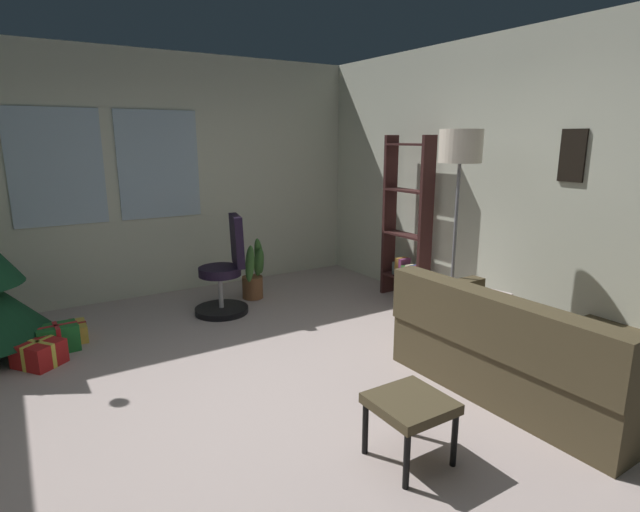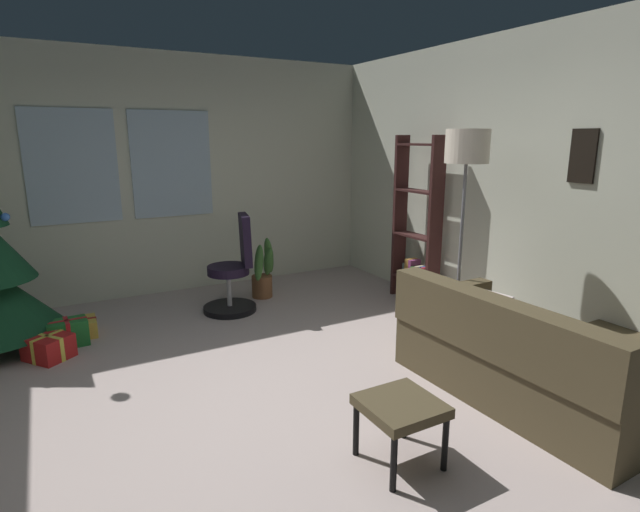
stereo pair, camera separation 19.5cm
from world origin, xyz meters
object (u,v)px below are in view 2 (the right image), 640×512
Objects in this scene: gift_box_green at (68,333)px; potted_plant at (264,273)px; gift_box_gold at (84,327)px; floor_lamp at (466,162)px; bookshelf at (417,229)px; footstool at (401,410)px; gift_box_blue at (53,337)px; couch at (555,361)px; gift_box_red at (48,347)px; office_chair at (234,274)px.

gift_box_green is 0.48× the size of potted_plant.
gift_box_gold is 3.79m from floor_lamp.
footstool is at bearing -131.06° from bookshelf.
gift_box_gold is (0.14, 0.20, -0.04)m from gift_box_green.
potted_plant is at bearing 80.83° from footstool.
gift_box_blue is 0.17× the size of floor_lamp.
floor_lamp is at bearing -26.80° from gift_box_blue.
couch reaches higher than gift_box_green.
gift_box_red is 3.77m from bookshelf.
office_chair is (1.78, 0.38, 0.30)m from gift_box_red.
bookshelf is at bearing -7.96° from gift_box_blue.
couch is 0.99× the size of bookshelf.
gift_box_gold is 0.44× the size of potted_plant.
couch reaches higher than gift_box_red.
office_chair is at bearing 161.03° from bookshelf.
gift_box_green is 0.18× the size of floor_lamp.
floor_lamp is at bearing -111.58° from bookshelf.
potted_plant is (-0.92, 3.13, 0.02)m from couch.
gift_box_red is 2.34m from potted_plant.
floor_lamp reaches higher than gift_box_gold.
gift_box_gold is 0.32m from gift_box_blue.
gift_box_green is 2.13m from potted_plant.
potted_plant reaches higher than gift_box_green.
gift_box_red is at bearing 142.03° from couch.
couch is 3.16m from office_chair.
gift_box_gold is 0.17× the size of floor_lamp.
gift_box_red is at bearing -99.31° from gift_box_blue.
couch is 4.38× the size of footstool.
floor_lamp is at bearing -23.13° from gift_box_red.
gift_box_gold is at bearing 168.37° from bookshelf.
office_chair is (0.06, 2.91, 0.07)m from footstool.
gift_box_gold is 3.54m from bookshelf.
couch is at bearing -45.26° from gift_box_gold.
office_chair is at bearing 115.81° from couch.
potted_plant is at bearing 7.15° from gift_box_gold.
gift_box_blue reaches higher than gift_box_gold.
office_chair is (1.74, 0.15, 0.30)m from gift_box_blue.
footstool is 2.30m from floor_lamp.
gift_box_green is at bearing 119.55° from footstool.
bookshelf is 1.43m from floor_lamp.
couch is 5.76× the size of gift_box_blue.
potted_plant reaches higher than gift_box_red.
gift_box_gold is (-1.43, 2.96, -0.25)m from footstool.
bookshelf is (3.53, -0.50, 0.71)m from gift_box_green.
floor_lamp reaches higher than couch.
bookshelf reaches higher than gift_box_gold.
gift_box_red is 1.28× the size of gift_box_green.
gift_box_red is 1.85m from office_chair.
office_chair is at bearing -1.62° from gift_box_gold.
potted_plant is (0.52, 3.20, -0.04)m from footstool.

